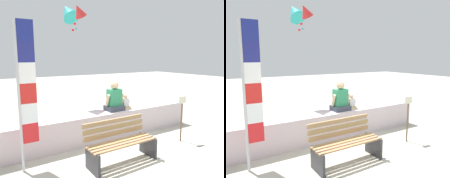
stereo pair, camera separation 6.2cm
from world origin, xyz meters
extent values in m
plane|color=#AFAB9C|center=(0.00, 0.00, 0.00)|extent=(40.00, 40.00, 0.00)
cube|color=#C1B1B7|center=(0.00, 1.34, 0.36)|extent=(5.63, 0.60, 0.73)
cube|color=#A1744B|center=(-0.37, -0.25, 0.45)|extent=(1.51, 0.09, 0.03)
cube|color=#A57659|center=(-0.37, -0.14, 0.45)|extent=(1.51, 0.09, 0.03)
cube|color=#9E7A4A|center=(-0.37, -0.03, 0.45)|extent=(1.51, 0.09, 0.03)
cube|color=#9C7A52|center=(-0.37, 0.08, 0.45)|extent=(1.51, 0.09, 0.03)
cube|color=#A68055|center=(-0.37, 0.19, 0.57)|extent=(1.51, 0.07, 0.10)
cube|color=#9B7F51|center=(-0.37, 0.21, 0.70)|extent=(1.51, 0.07, 0.10)
cube|color=#9D7D55|center=(-0.37, 0.24, 0.83)|extent=(1.51, 0.07, 0.10)
cube|color=#2D2D33|center=(-1.06, -0.09, 0.23)|extent=(0.06, 0.53, 0.45)
cube|color=#2D2D33|center=(0.33, -0.08, 0.23)|extent=(0.06, 0.53, 0.45)
cube|color=#343A48|center=(0.34, 1.34, 0.79)|extent=(0.48, 0.39, 0.13)
cube|color=#2A8256|center=(0.34, 1.34, 1.09)|extent=(0.37, 0.24, 0.46)
cylinder|color=#DDB189|center=(0.11, 1.32, 1.03)|extent=(0.08, 0.18, 0.33)
cylinder|color=#DDB189|center=(0.57, 1.32, 1.03)|extent=(0.08, 0.18, 0.33)
sphere|color=#DDB189|center=(0.34, 1.34, 1.43)|extent=(0.23, 0.23, 0.23)
cube|color=tan|center=(0.71, 1.34, 0.76)|extent=(0.24, 0.20, 0.07)
cube|color=silver|center=(0.71, 1.34, 0.91)|extent=(0.19, 0.12, 0.23)
cylinder|color=#DCAC8B|center=(0.59, 1.33, 0.88)|extent=(0.04, 0.09, 0.17)
cylinder|color=#DCAC8B|center=(0.83, 1.33, 0.88)|extent=(0.04, 0.09, 0.17)
sphere|color=#DCAC8B|center=(0.71, 1.34, 1.09)|extent=(0.12, 0.12, 0.12)
cylinder|color=#B7B7BC|center=(-2.17, 0.66, 1.43)|extent=(0.05, 0.05, 2.85)
cube|color=red|center=(-2.00, 0.66, 0.74)|extent=(0.29, 0.02, 0.38)
cube|color=white|center=(-2.00, 0.66, 1.13)|extent=(0.29, 0.02, 0.38)
cube|color=red|center=(-2.00, 0.66, 1.51)|extent=(0.29, 0.02, 0.38)
cube|color=white|center=(-2.00, 0.66, 1.89)|extent=(0.29, 0.02, 0.38)
cube|color=navy|center=(-2.00, 0.66, 2.28)|extent=(0.29, 0.02, 0.38)
cube|color=navy|center=(-2.00, 0.66, 2.66)|extent=(0.29, 0.02, 0.38)
cone|color=red|center=(-0.01, 2.81, 3.58)|extent=(0.61, 0.53, 0.51)
sphere|color=red|center=(-0.05, 2.90, 3.40)|extent=(0.08, 0.08, 0.08)
sphere|color=red|center=(-0.08, 3.00, 3.22)|extent=(0.08, 0.08, 0.08)
sphere|color=red|center=(-0.12, 3.09, 3.04)|extent=(0.08, 0.08, 0.08)
cone|color=teal|center=(-0.02, 3.71, 3.71)|extent=(0.76, 0.94, 0.83)
sphere|color=teal|center=(0.08, 3.73, 3.53)|extent=(0.08, 0.08, 0.08)
sphere|color=teal|center=(0.17, 3.76, 3.35)|extent=(0.08, 0.08, 0.08)
sphere|color=teal|center=(0.27, 3.78, 3.17)|extent=(0.08, 0.08, 0.08)
cylinder|color=brown|center=(1.59, 0.08, 0.50)|extent=(0.04, 0.04, 1.00)
cube|color=beige|center=(1.59, 0.08, 1.10)|extent=(0.24, 0.03, 0.18)
camera|label=1|loc=(-2.74, -3.47, 2.19)|focal=34.06mm
camera|label=2|loc=(-2.69, -3.51, 2.19)|focal=34.06mm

